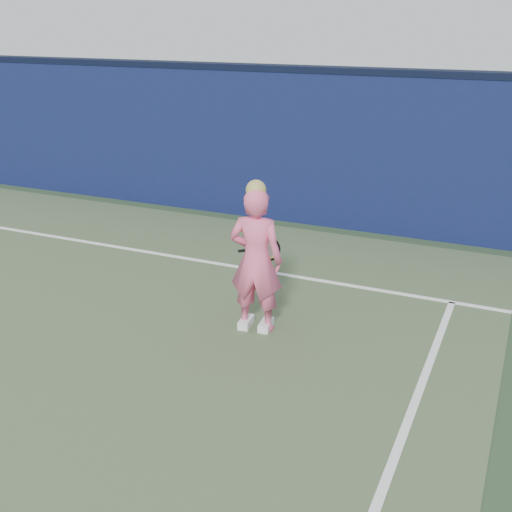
% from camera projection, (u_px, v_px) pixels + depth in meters
% --- Properties ---
extents(backstop_wall, '(24.00, 0.40, 2.50)m').
position_uv_depth(backstop_wall, '(204.00, 141.00, 11.51)').
color(backstop_wall, '#0D173C').
rests_on(backstop_wall, ground).
extents(wall_cap, '(24.00, 0.42, 0.10)m').
position_uv_depth(wall_cap, '(202.00, 65.00, 11.05)').
color(wall_cap, black).
rests_on(wall_cap, backstop_wall).
extents(player, '(0.65, 0.47, 1.74)m').
position_uv_depth(player, '(256.00, 260.00, 7.07)').
color(player, '#F55F8B').
rests_on(player, ground).
extents(racket, '(0.57, 0.14, 0.31)m').
position_uv_depth(racket, '(266.00, 249.00, 7.44)').
color(racket, black).
rests_on(racket, ground).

